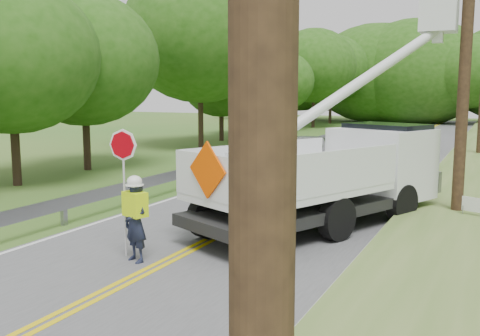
% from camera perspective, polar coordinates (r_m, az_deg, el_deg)
% --- Properties ---
extents(ground, '(140.00, 140.00, 0.00)m').
position_cam_1_polar(ground, '(9.18, -17.23, -14.17)').
color(ground, '#2E621E').
rests_on(ground, ground).
extents(road, '(7.20, 96.00, 0.03)m').
position_cam_1_polar(road, '(21.25, 9.52, -1.24)').
color(road, '#505052').
rests_on(road, ground).
extents(guardrail, '(0.18, 48.00, 0.77)m').
position_cam_1_polar(guardrail, '(23.43, 0.74, 1.09)').
color(guardrail, gray).
rests_on(guardrail, ground).
extents(utility_poles, '(1.60, 43.30, 10.00)m').
position_cam_1_polar(utility_poles, '(23.22, 24.25, 11.98)').
color(utility_poles, black).
rests_on(utility_poles, ground).
extents(treeline_left, '(9.29, 56.40, 10.92)m').
position_cam_1_polar(treeline_left, '(37.88, -0.18, 11.41)').
color(treeline_left, '#332319').
rests_on(treeline_left, ground).
extents(treeline_horizon, '(55.53, 14.14, 11.87)m').
position_cam_1_polar(treeline_horizon, '(62.71, 21.17, 9.49)').
color(treeline_horizon, '#1F4E0F').
rests_on(treeline_horizon, ground).
extents(flagger, '(1.08, 0.56, 2.67)m').
position_cam_1_polar(flagger, '(10.95, -11.15, -4.97)').
color(flagger, '#191E33').
rests_on(flagger, road).
extents(bucket_truck, '(5.33, 7.60, 7.05)m').
position_cam_1_polar(bucket_truck, '(14.30, 11.89, 0.62)').
color(bucket_truck, black).
rests_on(bucket_truck, road).
extents(suv_silver, '(4.29, 6.23, 1.58)m').
position_cam_1_polar(suv_silver, '(22.83, 7.19, 1.49)').
color(suv_silver, '#AAADB1').
rests_on(suv_silver, road).
extents(suv_darkgrey, '(2.47, 5.12, 1.44)m').
position_cam_1_polar(suv_darkgrey, '(31.30, 12.03, 3.03)').
color(suv_darkgrey, '#3B3D44').
rests_on(suv_darkgrey, road).
extents(stop_sign_permanent, '(0.44, 0.27, 2.32)m').
position_cam_1_polar(stop_sign_permanent, '(28.01, 4.79, 4.20)').
color(stop_sign_permanent, gray).
rests_on(stop_sign_permanent, ground).
extents(yard_sign, '(0.50, 0.23, 0.76)m').
position_cam_1_polar(yard_sign, '(14.90, 23.53, -3.70)').
color(yard_sign, white).
rests_on(yard_sign, ground).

